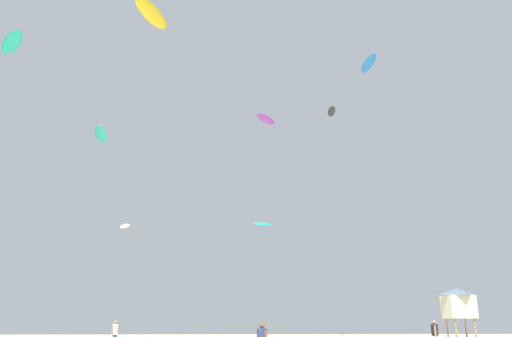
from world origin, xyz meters
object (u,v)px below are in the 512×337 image
kite_aloft_6 (262,224)px  kite_aloft_4 (369,63)px  lifeguard_tower (458,303)px  kite_aloft_8 (266,119)px  kite_aloft_2 (331,111)px  person_midground (115,332)px  kite_aloft_3 (152,14)px  kite_aloft_7 (125,226)px  kite_aloft_0 (101,134)px  kite_aloft_5 (12,43)px  person_left (435,333)px

kite_aloft_6 → kite_aloft_4: bearing=-65.0°
lifeguard_tower → kite_aloft_8: bearing=-175.4°
kite_aloft_2 → lifeguard_tower: bearing=-67.0°
person_midground → kite_aloft_2: kite_aloft_2 is taller
kite_aloft_3 → kite_aloft_7: bearing=103.9°
kite_aloft_7 → kite_aloft_8: size_ratio=1.01×
kite_aloft_7 → kite_aloft_4: bearing=-36.7°
kite_aloft_0 → kite_aloft_3: size_ratio=0.77×
person_midground → kite_aloft_8: size_ratio=0.68×
kite_aloft_3 → kite_aloft_4: kite_aloft_3 is taller
lifeguard_tower → kite_aloft_3: 33.19m
lifeguard_tower → kite_aloft_0: 30.09m
kite_aloft_3 → kite_aloft_8: bearing=15.3°
kite_aloft_8 → kite_aloft_4: bearing=-10.2°
kite_aloft_0 → kite_aloft_5: kite_aloft_5 is taller
kite_aloft_3 → kite_aloft_6: 24.39m
kite_aloft_4 → kite_aloft_7: 29.65m
kite_aloft_0 → kite_aloft_4: size_ratio=1.09×
person_left → kite_aloft_2: 32.96m
kite_aloft_0 → kite_aloft_8: kite_aloft_8 is taller
kite_aloft_5 → kite_aloft_7: bearing=81.5°
person_midground → kite_aloft_0: kite_aloft_0 is taller
kite_aloft_4 → kite_aloft_5: size_ratio=0.94×
person_left → kite_aloft_2: kite_aloft_2 is taller
kite_aloft_0 → kite_aloft_2: (21.49, 17.52, 10.21)m
lifeguard_tower → kite_aloft_2: size_ratio=1.41×
person_midground → kite_aloft_6: size_ratio=0.82×
person_left → kite_aloft_6: 25.98m
person_midground → kite_aloft_5: (-7.15, -4.55, 17.91)m
kite_aloft_4 → kite_aloft_6: (-7.63, 16.38, -10.39)m
kite_aloft_7 → kite_aloft_8: kite_aloft_8 is taller
kite_aloft_2 → kite_aloft_8: 19.24m
kite_aloft_0 → kite_aloft_4: kite_aloft_4 is taller
kite_aloft_0 → kite_aloft_4: 22.11m
kite_aloft_5 → kite_aloft_8: bearing=25.5°
person_left → kite_aloft_5: kite_aloft_5 is taller
person_midground → kite_aloft_3: 24.37m
person_left → kite_aloft_5: size_ratio=0.51×
person_left → kite_aloft_5: 32.02m
person_midground → lifeguard_tower: (24.96, 4.84, 2.04)m
lifeguard_tower → kite_aloft_6: kite_aloft_6 is taller
kite_aloft_6 → kite_aloft_2: bearing=2.3°
kite_aloft_8 → kite_aloft_5: bearing=-154.5°
person_left → lifeguard_tower: size_ratio=0.42×
kite_aloft_5 → kite_aloft_7: kite_aloft_5 is taller
lifeguard_tower → kite_aloft_6: bearing=135.9°
person_left → kite_aloft_4: 21.82m
lifeguard_tower → kite_aloft_3: size_ratio=0.90×
kite_aloft_5 → kite_aloft_0: bearing=51.2°
kite_aloft_6 → person_left: bearing=-68.9°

